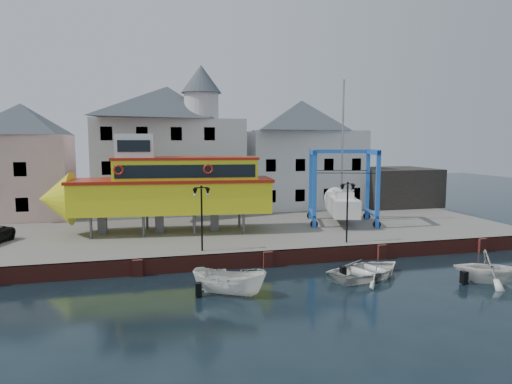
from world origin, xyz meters
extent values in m
plane|color=black|center=(0.00, 0.00, 0.00)|extent=(140.00, 140.00, 0.00)
cube|color=slate|center=(0.00, 11.00, 0.50)|extent=(44.00, 22.00, 1.00)
cube|color=maroon|center=(0.00, 0.12, 0.50)|extent=(44.00, 0.25, 1.00)
cube|color=maroon|center=(-8.00, -0.05, 0.50)|extent=(0.60, 0.36, 1.00)
cube|color=maroon|center=(0.00, -0.05, 0.50)|extent=(0.60, 0.36, 1.00)
cube|color=maroon|center=(8.00, -0.05, 0.50)|extent=(0.60, 0.36, 1.00)
cube|color=maroon|center=(16.00, -0.05, 0.50)|extent=(0.60, 0.36, 1.00)
cube|color=#CFA096|center=(-18.00, 18.00, 4.75)|extent=(8.00, 7.00, 7.50)
pyramid|color=#3A4149|center=(-18.00, 18.00, 9.90)|extent=(8.00, 7.00, 2.80)
cube|color=black|center=(-17.50, 14.54, 2.60)|extent=(1.00, 0.08, 1.20)
cube|color=black|center=(-17.50, 14.54, 5.60)|extent=(1.00, 0.08, 1.20)
cube|color=silver|center=(-5.00, 18.50, 5.50)|extent=(14.00, 8.00, 9.00)
pyramid|color=#3A4149|center=(-5.00, 18.50, 11.60)|extent=(14.00, 8.00, 3.20)
cube|color=black|center=(-10.50, 14.54, 2.60)|extent=(1.00, 0.08, 1.20)
cube|color=black|center=(-7.50, 14.54, 2.60)|extent=(1.00, 0.08, 1.20)
cube|color=black|center=(-4.50, 14.54, 2.60)|extent=(1.00, 0.08, 1.20)
cube|color=black|center=(-1.50, 14.54, 2.60)|extent=(1.00, 0.08, 1.20)
cube|color=black|center=(-10.50, 14.54, 5.60)|extent=(1.00, 0.08, 1.20)
cube|color=black|center=(-7.50, 14.54, 5.60)|extent=(1.00, 0.08, 1.20)
cube|color=black|center=(-4.50, 14.54, 5.60)|extent=(1.00, 0.08, 1.20)
cube|color=black|center=(-1.50, 14.54, 5.60)|extent=(1.00, 0.08, 1.20)
cube|color=black|center=(-10.50, 14.54, 8.60)|extent=(1.00, 0.08, 1.20)
cube|color=black|center=(-7.50, 14.54, 8.60)|extent=(1.00, 0.08, 1.20)
cube|color=black|center=(-4.50, 14.54, 8.60)|extent=(1.00, 0.08, 1.20)
cube|color=black|center=(-1.50, 14.54, 8.60)|extent=(1.00, 0.08, 1.20)
cylinder|color=silver|center=(-2.00, 16.10, 11.20)|extent=(3.20, 3.20, 2.40)
cone|color=#3A4149|center=(-2.00, 16.10, 13.70)|extent=(3.80, 3.80, 2.60)
cube|color=silver|center=(9.00, 19.00, 5.00)|extent=(12.00, 8.00, 8.00)
pyramid|color=#3A4149|center=(9.00, 19.00, 10.60)|extent=(12.00, 8.00, 3.20)
cube|color=black|center=(4.50, 15.04, 2.60)|extent=(1.00, 0.08, 1.20)
cube|color=black|center=(7.50, 15.04, 2.60)|extent=(1.00, 0.08, 1.20)
cube|color=black|center=(10.50, 15.04, 2.60)|extent=(1.00, 0.08, 1.20)
cube|color=black|center=(13.50, 15.04, 2.60)|extent=(1.00, 0.08, 1.20)
cube|color=black|center=(4.50, 15.04, 5.60)|extent=(1.00, 0.08, 1.20)
cube|color=black|center=(7.50, 15.04, 5.60)|extent=(1.00, 0.08, 1.20)
cube|color=black|center=(10.50, 15.04, 5.60)|extent=(1.00, 0.08, 1.20)
cube|color=black|center=(13.50, 15.04, 5.60)|extent=(1.00, 0.08, 1.20)
cube|color=black|center=(19.00, 17.00, 3.00)|extent=(8.00, 7.00, 4.00)
cylinder|color=black|center=(-4.00, 1.20, 3.00)|extent=(0.12, 0.12, 4.00)
cube|color=black|center=(-4.00, 1.20, 5.05)|extent=(0.90, 0.06, 0.06)
sphere|color=black|center=(-4.00, 1.20, 5.12)|extent=(0.16, 0.16, 0.16)
cone|color=black|center=(-4.40, 1.20, 4.78)|extent=(0.32, 0.32, 0.45)
sphere|color=white|center=(-4.40, 1.20, 4.60)|extent=(0.18, 0.18, 0.18)
cone|color=black|center=(-3.60, 1.20, 4.78)|extent=(0.32, 0.32, 0.45)
sphere|color=white|center=(-3.60, 1.20, 4.60)|extent=(0.18, 0.18, 0.18)
cylinder|color=black|center=(6.00, 1.20, 3.00)|extent=(0.12, 0.12, 4.00)
cube|color=black|center=(6.00, 1.20, 5.05)|extent=(0.90, 0.06, 0.06)
sphere|color=black|center=(6.00, 1.20, 5.12)|extent=(0.16, 0.16, 0.16)
cone|color=black|center=(5.60, 1.20, 4.78)|extent=(0.32, 0.32, 0.45)
sphere|color=white|center=(5.60, 1.20, 4.60)|extent=(0.18, 0.18, 0.18)
cone|color=black|center=(6.40, 1.20, 4.78)|extent=(0.32, 0.32, 0.45)
sphere|color=white|center=(6.40, 1.20, 4.60)|extent=(0.18, 0.18, 0.18)
cylinder|color=#59595E|center=(-11.25, 6.85, 1.79)|extent=(0.22, 0.22, 1.58)
cylinder|color=#59595E|center=(-10.96, 9.78, 1.79)|extent=(0.22, 0.22, 1.58)
cylinder|color=#59595E|center=(-7.59, 6.49, 1.79)|extent=(0.22, 0.22, 1.58)
cylinder|color=#59595E|center=(-7.30, 9.41, 1.79)|extent=(0.22, 0.22, 1.58)
cylinder|color=#59595E|center=(-3.93, 6.12, 1.79)|extent=(0.22, 0.22, 1.58)
cylinder|color=#59595E|center=(-3.64, 9.05, 1.79)|extent=(0.22, 0.22, 1.58)
cylinder|color=#59595E|center=(-0.28, 5.76, 1.79)|extent=(0.22, 0.22, 1.58)
cylinder|color=#59595E|center=(0.02, 8.68, 1.79)|extent=(0.22, 0.22, 1.58)
cube|color=#59595E|center=(-10.58, 8.26, 1.79)|extent=(0.68, 0.59, 1.58)
cube|color=#59595E|center=(-6.40, 7.85, 1.79)|extent=(0.68, 0.59, 1.58)
cube|color=#59595E|center=(-2.22, 7.43, 1.79)|extent=(0.68, 0.59, 1.58)
cube|color=yellow|center=(-5.36, 7.74, 3.73)|extent=(15.03, 5.44, 2.31)
cone|color=yellow|center=(-13.82, 8.59, 3.73)|extent=(2.70, 4.20, 3.99)
cube|color=#A3200E|center=(-5.36, 7.74, 4.99)|extent=(15.36, 5.63, 0.23)
cube|color=yellow|center=(-4.31, 7.64, 5.73)|extent=(10.81, 4.60, 1.68)
cube|color=black|center=(-4.49, 5.83, 5.78)|extent=(10.04, 1.06, 0.95)
cube|color=black|center=(-4.13, 9.44, 5.78)|extent=(10.04, 1.06, 0.95)
cube|color=#A3200E|center=(-4.31, 7.64, 6.66)|extent=(11.03, 4.73, 0.19)
cube|color=white|center=(-7.97, 8.00, 7.52)|extent=(2.99, 2.99, 1.91)
cube|color=black|center=(-8.11, 6.61, 7.61)|extent=(2.29, 0.29, 0.84)
torus|color=#A3200E|center=(-9.20, 6.25, 5.94)|extent=(0.75, 0.22, 0.74)
torus|color=#A3200E|center=(-2.93, 5.62, 5.94)|extent=(0.75, 0.22, 0.74)
cube|color=blue|center=(5.75, 6.70, 4.10)|extent=(0.39, 0.39, 6.20)
cylinder|color=black|center=(5.75, 6.70, 1.31)|extent=(0.66, 0.39, 0.62)
cube|color=blue|center=(6.93, 10.64, 4.10)|extent=(0.39, 0.39, 6.20)
cylinder|color=black|center=(6.93, 10.64, 1.31)|extent=(0.66, 0.39, 0.62)
cube|color=blue|center=(10.54, 5.27, 4.10)|extent=(0.39, 0.39, 6.20)
cylinder|color=black|center=(10.54, 5.27, 1.31)|extent=(0.66, 0.39, 0.62)
cube|color=blue|center=(11.72, 9.21, 4.10)|extent=(0.39, 0.39, 6.20)
cylinder|color=black|center=(11.72, 9.21, 1.31)|extent=(0.66, 0.39, 0.62)
cube|color=blue|center=(6.34, 8.67, 7.04)|extent=(1.56, 4.33, 0.43)
cube|color=blue|center=(6.34, 8.67, 1.89)|extent=(1.47, 4.30, 0.19)
cube|color=blue|center=(11.13, 7.24, 7.04)|extent=(1.56, 4.33, 0.43)
cube|color=blue|center=(11.13, 7.24, 1.89)|extent=(1.47, 4.30, 0.19)
cube|color=blue|center=(9.32, 9.93, 7.04)|extent=(5.18, 1.81, 0.31)
cube|color=white|center=(8.74, 7.95, 2.59)|extent=(3.85, 6.94, 1.42)
cone|color=white|center=(9.86, 11.73, 2.59)|extent=(2.36, 1.94, 2.04)
cube|color=#59595E|center=(8.74, 7.95, 1.58)|extent=(0.66, 1.59, 0.62)
cube|color=white|center=(8.61, 7.53, 3.57)|extent=(2.12, 2.95, 0.53)
cylinder|color=#99999E|center=(8.86, 8.38, 8.17)|extent=(0.20, 0.20, 9.74)
cube|color=black|center=(8.28, 6.43, 5.39)|extent=(4.55, 1.46, 0.05)
cube|color=black|center=(9.19, 9.48, 5.39)|extent=(4.55, 1.46, 0.05)
imported|color=white|center=(-3.35, -4.55, 0.00)|extent=(4.28, 3.41, 1.57)
imported|color=white|center=(5.16, -3.54, 0.00)|extent=(6.05, 5.21, 1.05)
imported|color=white|center=(11.29, -6.10, 0.00)|extent=(4.75, 4.53, 1.95)
camera|label=1|loc=(-7.60, -27.25, 8.00)|focal=32.00mm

